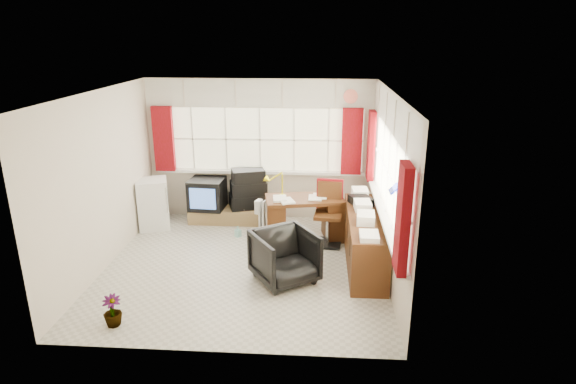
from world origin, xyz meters
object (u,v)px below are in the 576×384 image
office_chair (285,257)px  crt_tv (207,194)px  credenza (365,239)px  desk (304,216)px  task_chair (329,210)px  tv_bench (229,215)px  mini_fridge (153,204)px  radiator (272,225)px  desk_lamp (282,179)px

office_chair → crt_tv: size_ratio=1.25×
office_chair → credenza: (1.12, 0.60, 0.04)m
desk → credenza: bearing=-42.8°
crt_tv → task_chair: bearing=-19.3°
credenza → tv_bench: 2.75m
mini_fridge → radiator: bearing=-11.4°
radiator → tv_bench: (-0.85, 0.78, -0.14)m
radiator → credenza: credenza is taller
task_chair → tv_bench: 1.97m
tv_bench → radiator: bearing=-42.5°
task_chair → mini_fridge: bearing=172.1°
desk → mini_fridge: size_ratio=1.54×
tv_bench → office_chair: bearing=-61.3°
desk_lamp → crt_tv: size_ratio=0.64×
desk_lamp → tv_bench: 1.46m
credenza → mini_fridge: size_ratio=2.32×
credenza → mini_fridge: bearing=161.7°
desk_lamp → mini_fridge: (-2.26, 0.25, -0.56)m
radiator → task_chair: bearing=0.4°
desk_lamp → task_chair: desk_lamp is taller
office_chair → tv_bench: 2.42m
office_chair → credenza: bearing=-4.7°
crt_tv → tv_bench: bearing=4.1°
tv_bench → crt_tv: crt_tv is taller
task_chair → radiator: task_chair is taller
radiator → crt_tv: (-1.23, 0.75, 0.25)m
task_chair → office_chair: bearing=-114.3°
tv_bench → desk_lamp: bearing=-31.1°
radiator → crt_tv: 1.46m
credenza → tv_bench: bearing=146.3°
office_chair → radiator: office_chair is taller
office_chair → mini_fridge: size_ratio=0.91×
crt_tv → radiator: bearing=-31.6°
credenza → desk: bearing=137.2°
credenza → tv_bench: (-2.28, 1.52, -0.27)m
radiator → credenza: size_ratio=0.33×
task_chair → credenza: 0.92m
desk → office_chair: size_ratio=1.70×
desk → task_chair: (0.39, -0.09, 0.15)m
desk → crt_tv: 1.87m
task_chair → mini_fridge: 3.05m
desk → radiator: size_ratio=2.01×
desk_lamp → credenza: 1.68m
radiator → tv_bench: bearing=137.5°
desk → radiator: 0.55m
desk → desk_lamp: desk_lamp is taller
office_chair → radiator: bearing=70.2°
task_chair → office_chair: 1.48m
desk → mini_fridge: bearing=172.9°
desk → task_chair: size_ratio=1.29×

